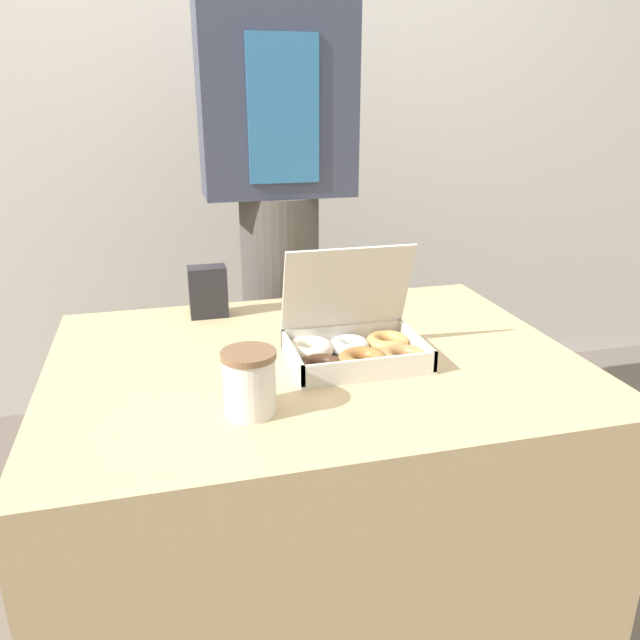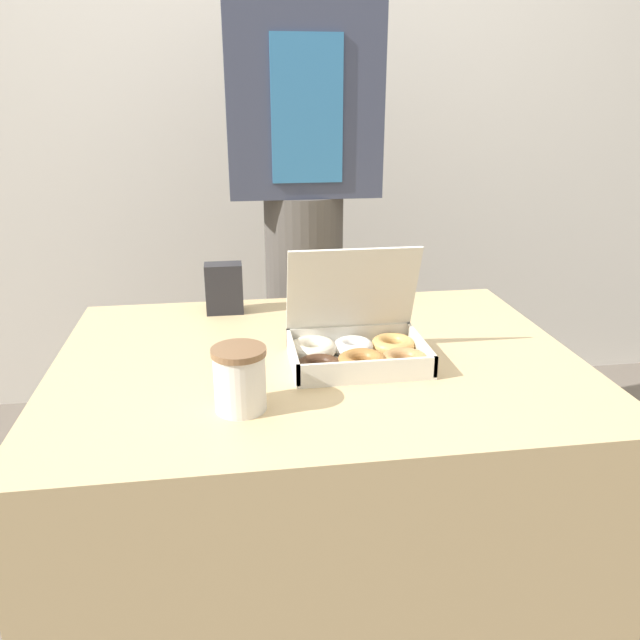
{
  "view_description": "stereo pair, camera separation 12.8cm",
  "coord_description": "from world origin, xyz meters",
  "px_view_note": "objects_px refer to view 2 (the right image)",
  "views": [
    {
      "loc": [
        -0.31,
        -1.24,
        1.25
      ],
      "look_at": [
        -0.01,
        -0.07,
        0.82
      ],
      "focal_mm": 35.0,
      "sensor_mm": 36.0,
      "label": 1
    },
    {
      "loc": [
        -0.18,
        -1.26,
        1.25
      ],
      "look_at": [
        -0.01,
        -0.07,
        0.82
      ],
      "focal_mm": 35.0,
      "sensor_mm": 36.0,
      "label": 2
    }
  ],
  "objects_px": {
    "donut_box": "(357,348)",
    "napkin_holder": "(224,288)",
    "coffee_cup": "(240,379)",
    "person_customer": "(303,181)"
  },
  "relations": [
    {
      "from": "napkin_holder",
      "to": "person_customer",
      "type": "height_order",
      "value": "person_customer"
    },
    {
      "from": "donut_box",
      "to": "napkin_holder",
      "type": "relative_size",
      "value": 2.4
    },
    {
      "from": "donut_box",
      "to": "person_customer",
      "type": "height_order",
      "value": "person_customer"
    },
    {
      "from": "coffee_cup",
      "to": "person_customer",
      "type": "bearing_deg",
      "value": 75.43
    },
    {
      "from": "coffee_cup",
      "to": "person_customer",
      "type": "distance_m",
      "value": 0.92
    },
    {
      "from": "napkin_holder",
      "to": "person_customer",
      "type": "xyz_separation_m",
      "value": [
        0.25,
        0.31,
        0.23
      ]
    },
    {
      "from": "donut_box",
      "to": "person_customer",
      "type": "distance_m",
      "value": 0.73
    },
    {
      "from": "donut_box",
      "to": "napkin_holder",
      "type": "height_order",
      "value": "donut_box"
    },
    {
      "from": "napkin_holder",
      "to": "person_customer",
      "type": "distance_m",
      "value": 0.46
    },
    {
      "from": "coffee_cup",
      "to": "napkin_holder",
      "type": "bearing_deg",
      "value": 92.72
    }
  ]
}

